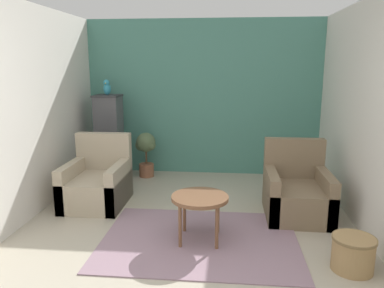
# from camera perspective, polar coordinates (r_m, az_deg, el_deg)

# --- Properties ---
(wall_back_accent) EXTENTS (3.94, 0.06, 2.54)m
(wall_back_accent) POSITION_cam_1_polar(r_m,az_deg,el_deg) (6.25, 1.69, 7.00)
(wall_back_accent) COLOR #4C897A
(wall_back_accent) RESTS_ON ground_plane
(wall_left) EXTENTS (0.06, 3.65, 2.54)m
(wall_left) POSITION_cam_1_polar(r_m,az_deg,el_deg) (4.99, -22.83, 4.74)
(wall_left) COLOR silver
(wall_left) RESTS_ON ground_plane
(wall_right) EXTENTS (0.06, 3.65, 2.54)m
(wall_right) POSITION_cam_1_polar(r_m,az_deg,el_deg) (4.65, 24.63, 4.10)
(wall_right) COLOR silver
(wall_right) RESTS_ON ground_plane
(area_rug) EXTENTS (2.06, 1.55, 0.01)m
(area_rug) POSITION_cam_1_polar(r_m,az_deg,el_deg) (4.09, 1.18, -14.37)
(area_rug) COLOR gray
(area_rug) RESTS_ON ground_plane
(coffee_table) EXTENTS (0.59, 0.59, 0.50)m
(coffee_table) POSITION_cam_1_polar(r_m,az_deg,el_deg) (3.92, 1.21, -8.68)
(coffee_table) COLOR brown
(coffee_table) RESTS_ON ground_plane
(armchair_left) EXTENTS (0.75, 0.88, 0.90)m
(armchair_left) POSITION_cam_1_polar(r_m,az_deg,el_deg) (5.14, -14.22, -5.87)
(armchair_left) COLOR tan
(armchair_left) RESTS_ON ground_plane
(armchair_right) EXTENTS (0.75, 0.88, 0.90)m
(armchair_right) POSITION_cam_1_polar(r_m,az_deg,el_deg) (4.79, 15.65, -7.27)
(armchair_right) COLOR #7A664C
(armchair_right) RESTS_ON ground_plane
(birdcage) EXTENTS (0.56, 0.56, 1.35)m
(birdcage) POSITION_cam_1_polar(r_m,az_deg,el_deg) (6.19, -12.46, 0.63)
(birdcage) COLOR #353539
(birdcage) RESTS_ON ground_plane
(parrot) EXTENTS (0.11, 0.20, 0.24)m
(parrot) POSITION_cam_1_polar(r_m,az_deg,el_deg) (6.08, -12.82, 8.35)
(parrot) COLOR teal
(parrot) RESTS_ON birdcage
(potted_plant) EXTENTS (0.35, 0.32, 0.73)m
(potted_plant) POSITION_cam_1_polar(r_m,az_deg,el_deg) (6.17, -7.05, -0.78)
(potted_plant) COLOR brown
(potted_plant) RESTS_ON ground_plane
(wicker_basket) EXTENTS (0.39, 0.39, 0.32)m
(wicker_basket) POSITION_cam_1_polar(r_m,az_deg,el_deg) (3.79, 23.33, -14.95)
(wicker_basket) COLOR #A37F51
(wicker_basket) RESTS_ON ground_plane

